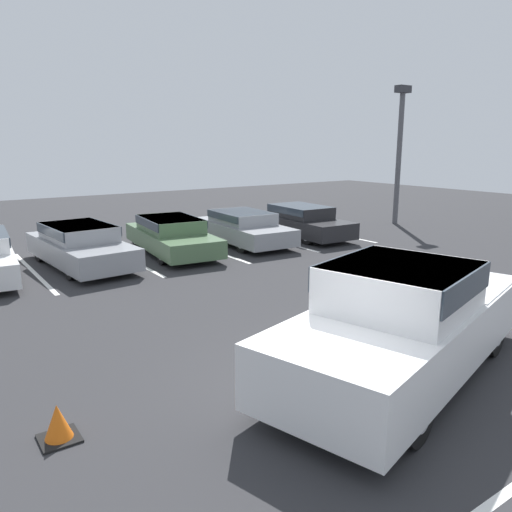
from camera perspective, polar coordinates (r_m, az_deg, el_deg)
name	(u,v)px	position (r m, az deg, el deg)	size (l,w,h in m)	color
ground_plane	(358,389)	(7.78, 11.57, -14.65)	(60.00, 60.00, 0.00)	#2D2D30
stall_stripe_b	(33,272)	(15.41, -24.12, -1.63)	(0.12, 5.46, 0.01)	white
stall_stripe_c	(128,259)	(16.12, -14.41, -0.30)	(0.12, 5.46, 0.01)	white
stall_stripe_d	(206,248)	(17.26, -5.76, 0.90)	(0.12, 5.46, 0.01)	white
stall_stripe_e	(271,239)	(18.74, 1.69, 1.91)	(0.12, 5.46, 0.01)	white
stall_stripe_f	(326,232)	(20.49, 7.96, 2.73)	(0.12, 5.46, 0.01)	white
pickup_truck	(406,319)	(8.06, 16.72, -6.94)	(5.97, 3.50, 1.83)	white
parked_sedan_b	(80,244)	(15.48, -19.46, 1.29)	(2.12, 4.77, 1.23)	gray
parked_sedan_c	(171,234)	(16.55, -9.65, 2.49)	(2.25, 4.88, 1.17)	#4C6B47
parked_sedan_d	(243,226)	(17.88, -1.48, 3.40)	(2.08, 4.58, 1.15)	gray
parked_sedan_e	(301,220)	(19.27, 5.21, 4.10)	(1.93, 4.61, 1.20)	#232326
light_post	(400,145)	(23.05, 16.08, 12.05)	(0.70, 0.36, 5.92)	#515156
traffic_cone	(58,424)	(6.84, -21.69, -17.41)	(0.47, 0.47, 0.47)	black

